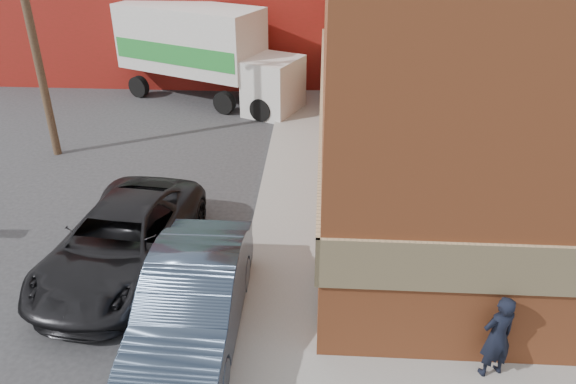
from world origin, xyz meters
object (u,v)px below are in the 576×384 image
(warehouse, at_px, (171,8))
(suv_a, at_px, (121,241))
(sedan, at_px, (192,303))
(utility_pole, at_px, (27,10))
(box_truck, at_px, (206,48))
(brick_building, at_px, (569,19))
(man, at_px, (497,337))

(warehouse, distance_m, suv_a, 17.69)
(suv_a, bearing_deg, warehouse, 105.65)
(warehouse, relative_size, sedan, 3.15)
(warehouse, relative_size, utility_pole, 1.81)
(box_truck, bearing_deg, sedan, -56.32)
(sedan, xyz_separation_m, box_truck, (-2.35, 14.21, 1.37))
(utility_pole, distance_m, suv_a, 8.67)
(brick_building, relative_size, suv_a, 3.24)
(utility_pole, distance_m, man, 15.76)
(brick_building, distance_m, man, 10.66)
(brick_building, relative_size, utility_pole, 2.03)
(sedan, height_order, suv_a, sedan)
(brick_building, xyz_separation_m, utility_pole, (-16.00, 0.00, 0.06))
(brick_building, relative_size, warehouse, 1.12)
(warehouse, height_order, suv_a, warehouse)
(brick_building, bearing_deg, warehouse, 142.80)
(man, relative_size, sedan, 0.34)
(brick_building, bearing_deg, utility_pole, 179.98)
(warehouse, distance_m, utility_pole, 11.27)
(warehouse, xyz_separation_m, sedan, (5.04, -19.50, -1.96))
(warehouse, height_order, sedan, warehouse)
(man, distance_m, sedan, 5.71)
(brick_building, height_order, box_truck, brick_building)
(man, xyz_separation_m, sedan, (-5.66, 0.75, -0.14))
(utility_pole, xyz_separation_m, man, (12.19, -9.25, -3.75))
(utility_pole, bearing_deg, sedan, -52.43)
(warehouse, bearing_deg, utility_pole, -97.77)
(brick_building, height_order, warehouse, brick_building)
(utility_pole, distance_m, box_truck, 7.52)
(utility_pole, relative_size, suv_a, 1.60)
(utility_pole, xyz_separation_m, sedan, (6.54, -8.50, -3.89))
(utility_pole, relative_size, sedan, 1.74)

